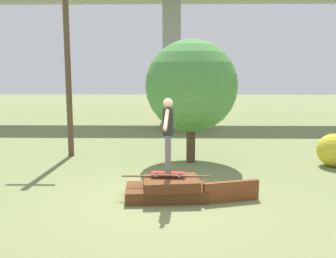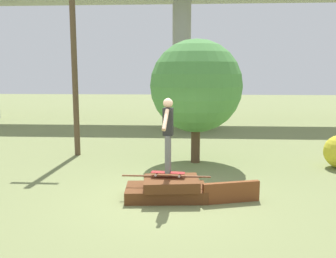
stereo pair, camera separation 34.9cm
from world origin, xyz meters
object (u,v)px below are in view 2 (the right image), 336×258
object	(u,v)px
utility_pole	(74,61)
tree_behind_left	(194,84)
skateboard	(168,173)
tree_behind_right	(196,86)
skater	(168,130)

from	to	relation	value
utility_pole	tree_behind_left	world-z (taller)	utility_pole
skateboard	tree_behind_right	distance (m)	4.13
skater	utility_pole	xyz separation A→B (m)	(-3.50, 4.47, 1.66)
utility_pole	skateboard	bearing A→B (deg)	-51.94
utility_pole	tree_behind_left	distance (m)	7.32
tree_behind_right	skater	bearing A→B (deg)	-100.62
skateboard	utility_pole	xyz separation A→B (m)	(-3.50, 4.47, 2.67)
skateboard	skater	world-z (taller)	skater
skater	tree_behind_right	distance (m)	3.79
tree_behind_left	tree_behind_right	distance (m)	6.78
skateboard	tree_behind_left	bearing A→B (deg)	86.30
skater	tree_behind_left	size ratio (longest dim) A/B	0.51
tree_behind_right	utility_pole	bearing A→B (deg)	168.65
tree_behind_left	utility_pole	bearing A→B (deg)	-125.10
tree_behind_left	tree_behind_right	size ratio (longest dim) A/B	0.85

